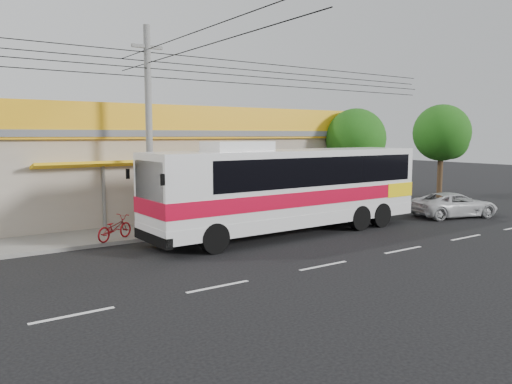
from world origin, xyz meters
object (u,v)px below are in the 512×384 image
tree_near (358,141)px  motorbike_red (115,228)px  white_car (454,205)px  tree_far (443,135)px  utility_pole (147,63)px  coach_bus (294,184)px

tree_near → motorbike_red: bearing=-173.7°
white_car → tree_far: tree_far is taller
utility_pole → tree_near: 13.79m
motorbike_red → tree_near: tree_near is taller
white_car → tree_far: bearing=-33.3°
white_car → tree_far: 9.23m
coach_bus → motorbike_red: bearing=160.6°
white_car → utility_pole: utility_pole is taller
motorbike_red → tree_far: size_ratio=0.29×
tree_far → utility_pole: bearing=-177.4°
white_car → tree_near: size_ratio=0.78×
motorbike_red → tree_far: (23.41, 1.70, 3.66)m
motorbike_red → white_car: white_car is taller
motorbike_red → white_car: (16.87, -3.69, 0.00)m
utility_pole → tree_far: utility_pole is taller
coach_bus → tree_near: tree_near is taller
motorbike_red → white_car: size_ratio=0.40×
coach_bus → motorbike_red: (-7.17, 2.35, -1.52)m
coach_bus → tree_far: (16.24, 4.04, 2.13)m
tree_near → white_car: bearing=-72.6°
motorbike_red → tree_near: (15.19, 1.68, 3.31)m
white_car → tree_near: tree_near is taller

